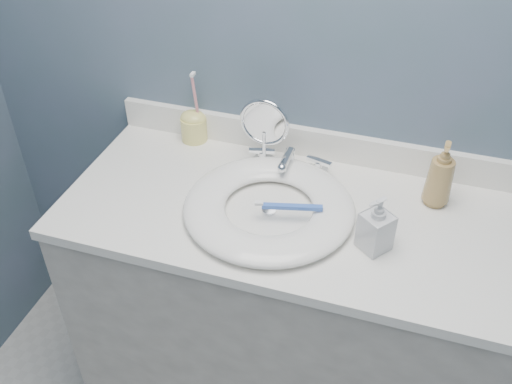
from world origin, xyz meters
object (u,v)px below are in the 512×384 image
at_px(soap_bottle_clear, 377,224).
at_px(toothbrush_holder, 194,125).
at_px(soap_bottle_amber, 441,174).
at_px(makeup_mirror, 264,130).

bearing_deg(soap_bottle_clear, toothbrush_holder, -169.68).
xyz_separation_m(soap_bottle_amber, toothbrush_holder, (-0.73, 0.09, -0.04)).
bearing_deg(soap_bottle_amber, makeup_mirror, -179.36).
relative_size(makeup_mirror, soap_bottle_amber, 1.14).
bearing_deg(toothbrush_holder, soap_bottle_amber, -7.28).
distance_m(makeup_mirror, soap_bottle_clear, 0.44).
xyz_separation_m(makeup_mirror, toothbrush_holder, (-0.25, 0.06, -0.06)).
relative_size(makeup_mirror, toothbrush_holder, 0.93).
xyz_separation_m(soap_bottle_amber, soap_bottle_clear, (-0.13, -0.22, -0.02)).
xyz_separation_m(makeup_mirror, soap_bottle_amber, (0.49, -0.03, -0.02)).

